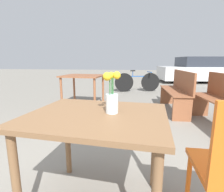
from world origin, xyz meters
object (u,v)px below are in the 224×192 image
object	(u,v)px
bench_middle	(178,90)
table_back	(83,80)
parked_car	(203,70)
flower_vase	(112,98)
table_front	(97,128)
bicycle	(137,82)

from	to	relation	value
bench_middle	table_back	distance (m)	2.09
parked_car	bench_middle	bearing A→B (deg)	-113.01
flower_vase	table_back	world-z (taller)	flower_vase
table_front	flower_vase	xyz separation A→B (m)	(0.10, 0.03, 0.21)
bench_middle	bicycle	world-z (taller)	bench_middle
flower_vase	bicycle	size ratio (longest dim) A/B	0.18
table_front	bicycle	size ratio (longest dim) A/B	0.63
table_front	table_back	size ratio (longest dim) A/B	1.03
table_front	bicycle	world-z (taller)	bicycle
flower_vase	bench_middle	distance (m)	2.86
bicycle	flower_vase	bearing A→B (deg)	-91.86
flower_vase	bicycle	distance (m)	5.00
table_front	flower_vase	size ratio (longest dim) A/B	3.49
bicycle	table_back	bearing A→B (deg)	-119.06
table_front	bicycle	bearing A→B (deg)	87.04
bench_middle	parked_car	distance (m)	6.11
table_back	table_front	bearing A→B (deg)	-70.59
table_front	bench_middle	world-z (taller)	bench_middle
bench_middle	flower_vase	bearing A→B (deg)	-110.67
table_front	parked_car	distance (m)	9.01
table_front	bench_middle	bearing A→B (deg)	67.73
table_back	bench_middle	bearing A→B (deg)	-2.52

